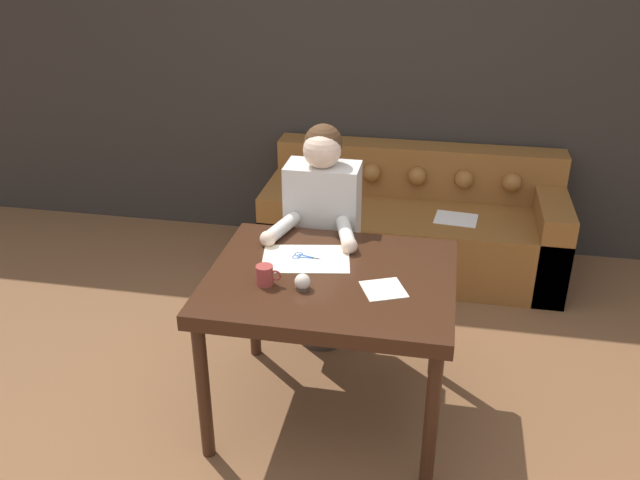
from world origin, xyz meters
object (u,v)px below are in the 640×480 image
object	(u,v)px
scissors	(309,258)
pin_cushion	(303,282)
person	(322,240)
dining_table	(331,291)
couch	(413,226)
mug	(265,276)

from	to	relation	value
scissors	pin_cushion	bearing A→B (deg)	-83.68
person	pin_cushion	world-z (taller)	person
person	pin_cushion	size ratio (longest dim) A/B	17.94
dining_table	scissors	xyz separation A→B (m)	(-0.13, 0.14, 0.09)
couch	mug	bearing A→B (deg)	-107.43
couch	scissors	distance (m)	1.62
pin_cushion	scissors	bearing A→B (deg)	96.32
person	mug	distance (m)	0.78
person	couch	bearing A→B (deg)	66.57
mug	pin_cushion	bearing A→B (deg)	-1.57
dining_table	pin_cushion	xyz separation A→B (m)	(-0.10, -0.15, 0.12)
couch	mug	distance (m)	1.93
dining_table	scissors	bearing A→B (deg)	133.68
dining_table	couch	distance (m)	1.70
couch	pin_cushion	world-z (taller)	pin_cushion
dining_table	person	size ratio (longest dim) A/B	0.86
couch	mug	xyz separation A→B (m)	(-0.56, -1.77, 0.53)
couch	pin_cushion	distance (m)	1.88
dining_table	pin_cushion	size ratio (longest dim) A/B	15.52
couch	person	world-z (taller)	person
couch	dining_table	bearing A→B (deg)	-100.04
mug	pin_cushion	world-z (taller)	mug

